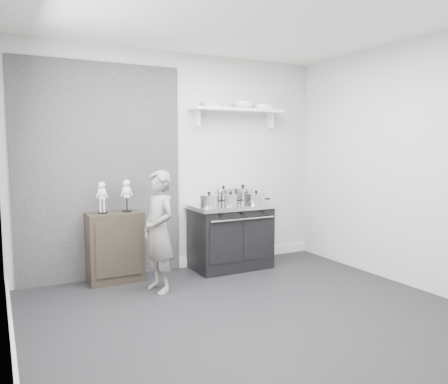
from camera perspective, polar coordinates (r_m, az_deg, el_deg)
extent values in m
plane|color=black|center=(4.19, 3.63, -15.73)|extent=(4.00, 4.00, 0.00)
cube|color=#B6B6B3|center=(5.51, -6.09, 3.89)|extent=(4.00, 0.02, 2.70)
cube|color=#B6B6B3|center=(2.55, 25.45, 0.92)|extent=(4.00, 0.02, 2.70)
cube|color=#B6B6B3|center=(3.32, -27.13, 1.89)|extent=(0.02, 3.60, 2.70)
cube|color=#B6B6B3|center=(5.23, 22.83, 3.34)|extent=(0.02, 3.60, 2.70)
cube|color=silver|center=(4.06, 3.90, 22.45)|extent=(4.00, 3.60, 0.02)
cube|color=black|center=(5.23, -15.76, 2.49)|extent=(1.90, 0.02, 2.50)
cube|color=silver|center=(6.12, 2.94, -8.10)|extent=(2.00, 0.03, 0.12)
cube|color=silver|center=(3.64, -25.77, -18.80)|extent=(0.03, 3.60, 0.12)
cube|color=silver|center=(5.76, 1.87, 10.68)|extent=(1.30, 0.26, 0.04)
cube|color=silver|center=(5.56, -3.50, 9.60)|extent=(0.03, 0.12, 0.20)
cube|color=silver|center=(6.10, 6.09, 9.26)|extent=(0.03, 0.12, 0.20)
cube|color=black|center=(5.59, 0.84, -6.02)|extent=(0.97, 0.58, 0.77)
cube|color=silver|center=(5.52, 0.85, -1.85)|extent=(1.02, 0.62, 0.05)
cube|color=black|center=(5.23, 0.13, -6.65)|extent=(0.41, 0.02, 0.50)
cube|color=black|center=(5.45, 4.45, -6.13)|extent=(0.41, 0.02, 0.50)
cylinder|color=silver|center=(5.26, 2.51, -3.57)|extent=(0.87, 0.02, 0.02)
cylinder|color=black|center=(5.12, -0.37, -2.95)|extent=(0.04, 0.03, 0.04)
cylinder|color=black|center=(5.26, 2.43, -2.72)|extent=(0.04, 0.03, 0.04)
cylinder|color=black|center=(5.41, 5.08, -2.49)|extent=(0.04, 0.03, 0.04)
cube|color=black|center=(5.20, -14.05, -6.97)|extent=(0.61, 0.36, 0.80)
imported|color=slate|center=(4.70, -8.48, -5.12)|extent=(0.40, 0.53, 1.30)
cylinder|color=silver|center=(5.27, -1.97, -1.23)|extent=(0.23, 0.23, 0.13)
cylinder|color=silver|center=(5.27, -1.97, -0.45)|extent=(0.23, 0.23, 0.01)
sphere|color=black|center=(5.26, -1.97, -0.14)|extent=(0.04, 0.04, 0.04)
cylinder|color=black|center=(5.34, -0.49, -1.14)|extent=(0.10, 0.02, 0.02)
cylinder|color=silver|center=(5.61, -0.08, -0.60)|extent=(0.23, 0.23, 0.17)
cylinder|color=silver|center=(5.60, -0.08, 0.35)|extent=(0.23, 0.23, 0.01)
sphere|color=black|center=(5.60, -0.08, 0.63)|extent=(0.04, 0.04, 0.04)
cylinder|color=black|center=(5.68, 1.30, -0.51)|extent=(0.10, 0.02, 0.02)
cylinder|color=silver|center=(5.73, 2.47, -0.46)|extent=(0.26, 0.26, 0.17)
cylinder|color=silver|center=(5.72, 2.48, 0.46)|extent=(0.27, 0.27, 0.02)
sphere|color=black|center=(5.72, 2.48, 0.76)|extent=(0.05, 0.05, 0.05)
cylinder|color=black|center=(5.82, 3.92, -0.37)|extent=(0.10, 0.02, 0.02)
cylinder|color=silver|center=(5.50, 4.21, -0.99)|extent=(0.23, 0.23, 0.12)
cylinder|color=silver|center=(5.50, 4.21, -0.28)|extent=(0.24, 0.24, 0.01)
sphere|color=black|center=(5.49, 4.21, 0.01)|extent=(0.04, 0.04, 0.04)
cylinder|color=black|center=(5.59, 5.56, -0.90)|extent=(0.10, 0.02, 0.02)
cylinder|color=silver|center=(5.35, 0.84, -1.16)|extent=(0.18, 0.18, 0.12)
cylinder|color=silver|center=(5.34, 0.84, -0.42)|extent=(0.19, 0.19, 0.01)
sphere|color=black|center=(5.34, 0.84, -0.17)|extent=(0.03, 0.03, 0.03)
cylinder|color=black|center=(5.41, 2.05, -1.08)|extent=(0.10, 0.02, 0.02)
imported|color=white|center=(5.59, -1.51, 11.39)|extent=(0.28, 0.28, 0.07)
imported|color=white|center=(5.80, 2.54, 11.26)|extent=(0.27, 0.27, 0.08)
cylinder|color=silver|center=(5.96, 5.20, 10.98)|extent=(0.27, 0.27, 0.06)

